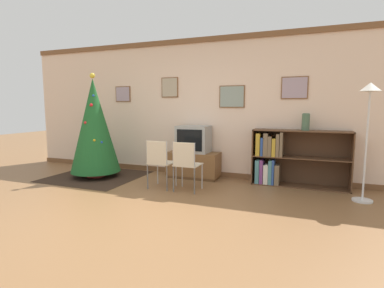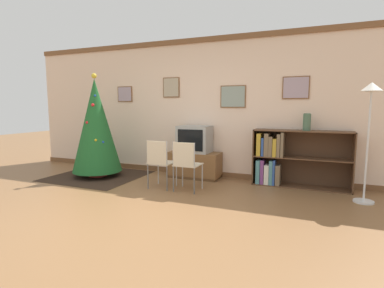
{
  "view_description": "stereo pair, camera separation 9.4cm",
  "coord_description": "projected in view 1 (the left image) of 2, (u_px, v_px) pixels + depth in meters",
  "views": [
    {
      "loc": [
        2.01,
        -3.02,
        1.39
      ],
      "look_at": [
        0.27,
        1.42,
        0.78
      ],
      "focal_mm": 28.0,
      "sensor_mm": 36.0,
      "label": 1
    },
    {
      "loc": [
        2.09,
        -2.99,
        1.39
      ],
      "look_at": [
        0.27,
        1.42,
        0.78
      ],
      "focal_mm": 28.0,
      "sensor_mm": 36.0,
      "label": 2
    }
  ],
  "objects": [
    {
      "name": "bookshelf",
      "position": [
        283.0,
        158.0,
        5.24
      ],
      "size": [
        1.61,
        0.36,
        0.98
      ],
      "color": "brown",
      "rests_on": "ground_plane"
    },
    {
      "name": "ground_plane",
      "position": [
        130.0,
        219.0,
        3.69
      ],
      "size": [
        24.0,
        24.0,
        0.0
      ],
      "primitive_type": "plane",
      "color": "brown"
    },
    {
      "name": "folding_chair_left",
      "position": [
        160.0,
        161.0,
        5.0
      ],
      "size": [
        0.4,
        0.4,
        0.82
      ],
      "color": "beige",
      "rests_on": "ground_plane"
    },
    {
      "name": "standing_lamp",
      "position": [
        369.0,
        111.0,
        4.23
      ],
      "size": [
        0.28,
        0.28,
        1.72
      ],
      "color": "silver",
      "rests_on": "ground_plane"
    },
    {
      "name": "christmas_tree",
      "position": [
        94.0,
        126.0,
        5.81
      ],
      "size": [
        0.95,
        0.95,
        2.01
      ],
      "color": "maroon",
      "rests_on": "area_rug"
    },
    {
      "name": "tv_console",
      "position": [
        194.0,
        165.0,
        5.83
      ],
      "size": [
        1.0,
        0.45,
        0.5
      ],
      "color": "brown",
      "rests_on": "ground_plane"
    },
    {
      "name": "television",
      "position": [
        193.0,
        139.0,
        5.76
      ],
      "size": [
        0.61,
        0.44,
        0.51
      ],
      "color": "#9E9E99",
      "rests_on": "tv_console"
    },
    {
      "name": "wall_back",
      "position": [
        202.0,
        108.0,
        5.94
      ],
      "size": [
        8.21,
        0.11,
        2.7
      ],
      "color": "beige",
      "rests_on": "ground_plane"
    },
    {
      "name": "area_rug",
      "position": [
        96.0,
        176.0,
        5.93
      ],
      "size": [
        1.7,
        1.62,
        0.01
      ],
      "color": "#332319",
      "rests_on": "ground_plane"
    },
    {
      "name": "folding_chair_right",
      "position": [
        186.0,
        163.0,
        4.83
      ],
      "size": [
        0.4,
        0.4,
        0.82
      ],
      "color": "beige",
      "rests_on": "ground_plane"
    },
    {
      "name": "vase",
      "position": [
        306.0,
        122.0,
        5.04
      ],
      "size": [
        0.13,
        0.13,
        0.29
      ],
      "color": "#47664C",
      "rests_on": "bookshelf"
    }
  ]
}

